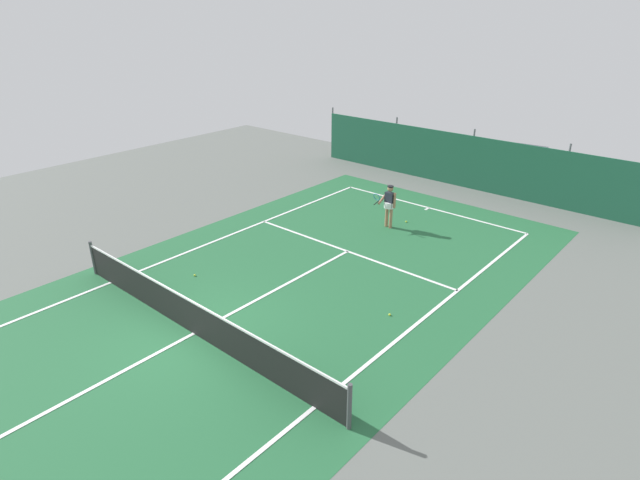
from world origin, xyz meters
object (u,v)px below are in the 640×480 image
Objects in this scene: tennis_player at (389,203)px; parked_car at (523,167)px; tennis_ball_near_player at (195,275)px; tennis_ball_midcourt at (406,222)px; tennis_net at (192,317)px; tennis_ball_by_sideline at (390,315)px.

parked_car is at bearing -96.26° from tennis_player.
tennis_ball_near_player is at bearing 68.97° from parked_car.
tennis_player is 1.29m from tennis_ball_midcourt.
tennis_player is at bearing 71.83° from tennis_ball_near_player.
tennis_net reaches higher than tennis_ball_by_sideline.
tennis_net is at bearing -129.98° from tennis_ball_by_sideline.
tennis_ball_near_player is 1.00× the size of tennis_ball_midcourt.
tennis_net reaches higher than tennis_ball_near_player.
tennis_ball_by_sideline is (5.85, 2.07, 0.00)m from tennis_ball_near_player.
parked_car reaches higher than tennis_player.
tennis_net is at bearing -37.17° from tennis_ball_near_player.
parked_car is at bearing 97.09° from tennis_ball_by_sideline.
parked_car is at bearing 78.63° from tennis_ball_midcourt.
tennis_ball_near_player is at bearing -108.15° from tennis_ball_midcourt.
tennis_player reaches higher than tennis_ball_near_player.
tennis_ball_by_sideline is at bearing -61.71° from tennis_ball_midcourt.
tennis_ball_by_sideline is at bearing 130.14° from tennis_player.
tennis_ball_midcourt is at bearing 71.85° from tennis_ball_near_player.
tennis_player is at bearing -108.02° from tennis_ball_midcourt.
tennis_ball_near_player is at bearing -160.55° from tennis_ball_by_sideline.
tennis_net is 17.62m from parked_car.
tennis_net is 9.96m from tennis_ball_midcourt.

